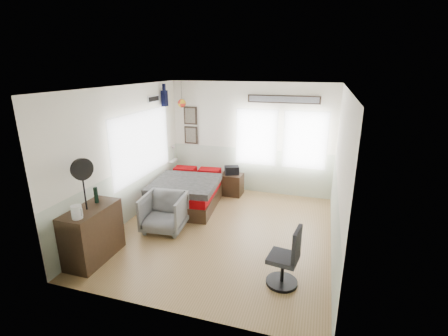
% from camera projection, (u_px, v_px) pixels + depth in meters
% --- Properties ---
extents(ground_plane, '(4.00, 4.50, 0.01)m').
position_uv_depth(ground_plane, '(223.00, 231.00, 6.25)').
color(ground_plane, olive).
extents(room_shell, '(4.02, 4.52, 2.71)m').
position_uv_depth(room_shell, '(222.00, 148.00, 5.96)').
color(room_shell, '#EDE7CE').
rests_on(room_shell, ground_plane).
extents(wall_decor, '(3.55, 1.32, 1.44)m').
position_uv_depth(wall_decor, '(203.00, 107.00, 7.71)').
color(wall_decor, '#36261A').
rests_on(wall_decor, room_shell).
extents(bed, '(1.53, 2.05, 0.62)m').
position_uv_depth(bed, '(188.00, 191.00, 7.42)').
color(bed, '#2F1F13').
rests_on(bed, ground_plane).
extents(dresser, '(0.48, 1.00, 0.90)m').
position_uv_depth(dresser, '(93.00, 234.00, 5.25)').
color(dresser, '#2F1F13').
rests_on(dresser, ground_plane).
extents(armchair, '(0.85, 0.87, 0.72)m').
position_uv_depth(armchair, '(164.00, 212.00, 6.22)').
color(armchair, slate).
rests_on(armchair, ground_plane).
extents(nightstand, '(0.54, 0.44, 0.52)m').
position_uv_depth(nightstand, '(232.00, 184.00, 7.97)').
color(nightstand, '#2F1F13').
rests_on(nightstand, ground_plane).
extents(task_chair, '(0.46, 0.46, 0.92)m').
position_uv_depth(task_chair, '(286.00, 262.00, 4.62)').
color(task_chair, black).
rests_on(task_chair, ground_plane).
extents(kettle, '(0.18, 0.15, 0.20)m').
position_uv_depth(kettle, '(77.00, 212.00, 4.74)').
color(kettle, silver).
rests_on(kettle, dresser).
extents(bottle, '(0.07, 0.07, 0.27)m').
position_uv_depth(bottle, '(96.00, 195.00, 5.29)').
color(bottle, black).
rests_on(bottle, dresser).
extents(stand_fan, '(0.20, 0.33, 0.84)m').
position_uv_depth(stand_fan, '(82.00, 170.00, 4.88)').
color(stand_fan, black).
rests_on(stand_fan, dresser).
extents(black_bag, '(0.40, 0.33, 0.20)m').
position_uv_depth(black_bag, '(232.00, 170.00, 7.86)').
color(black_bag, black).
rests_on(black_bag, nightstand).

